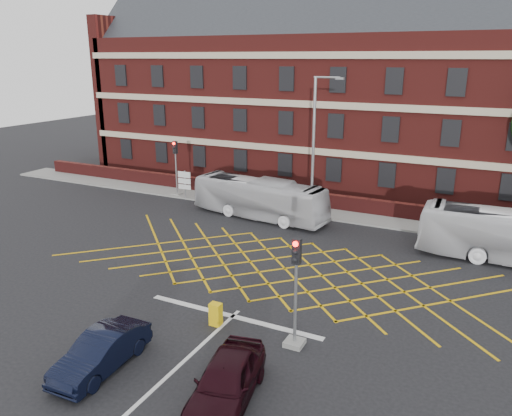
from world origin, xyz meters
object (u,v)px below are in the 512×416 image
at_px(direction_signs, 185,181).
at_px(street_lamp, 313,175).
at_px(car_maroon, 226,381).
at_px(traffic_light_near, 295,303).
at_px(car_navy, 101,352).
at_px(bus_left, 259,198).
at_px(utility_cabinet, 216,314).
at_px(traffic_light_far, 176,174).

bearing_deg(direction_signs, street_lamp, -6.27).
xyz_separation_m(car_maroon, traffic_light_near, (0.72, 3.88, 1.03)).
height_order(car_navy, direction_signs, direction_signs).
height_order(bus_left, car_maroon, bus_left).
bearing_deg(utility_cabinet, car_maroon, -55.04).
height_order(bus_left, car_navy, bus_left).
height_order(direction_signs, utility_cabinet, direction_signs).
relative_size(traffic_light_far, street_lamp, 0.46).
distance_m(traffic_light_near, direction_signs, 21.29).
bearing_deg(traffic_light_near, direction_signs, 135.18).
height_order(traffic_light_far, direction_signs, traffic_light_far).
relative_size(bus_left, utility_cabinet, 10.07).
bearing_deg(bus_left, street_lamp, -75.97).
bearing_deg(car_maroon, bus_left, 101.95).
bearing_deg(car_maroon, car_navy, 174.41).
bearing_deg(traffic_light_far, traffic_light_near, -43.77).
xyz_separation_m(traffic_light_far, direction_signs, (1.08, -0.50, -0.39)).
bearing_deg(street_lamp, traffic_light_near, -72.26).
bearing_deg(direction_signs, bus_left, -12.62).
xyz_separation_m(traffic_light_near, street_lamp, (-4.43, 13.83, 1.46)).
distance_m(car_maroon, direction_signs, 23.74).
height_order(traffic_light_near, street_lamp, street_lamp).
height_order(car_maroon, traffic_light_near, traffic_light_near).
distance_m(traffic_light_near, street_lamp, 14.60).
bearing_deg(bus_left, car_maroon, -149.59).
bearing_deg(car_navy, street_lamp, 84.49).
xyz_separation_m(car_maroon, utility_cabinet, (-2.69, 3.85, -0.26)).
bearing_deg(car_maroon, traffic_light_far, 117.64).
bearing_deg(car_navy, traffic_light_far, 116.13).
relative_size(traffic_light_near, traffic_light_far, 1.00).
bearing_deg(traffic_light_near, traffic_light_far, 136.23).
xyz_separation_m(car_navy, car_maroon, (4.70, 0.44, 0.07)).
height_order(car_navy, car_maroon, car_maroon).
xyz_separation_m(bus_left, utility_cabinet, (4.62, -13.45, -0.86)).
height_order(traffic_light_far, street_lamp, street_lamp).
xyz_separation_m(car_maroon, direction_signs, (-14.38, 18.88, 0.64)).
bearing_deg(utility_cabinet, bus_left, 108.94).
height_order(traffic_light_near, traffic_light_far, same).
distance_m(bus_left, utility_cabinet, 14.24).
bearing_deg(direction_signs, car_navy, -63.40).
relative_size(direction_signs, utility_cabinet, 2.31).
relative_size(bus_left, street_lamp, 1.03).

